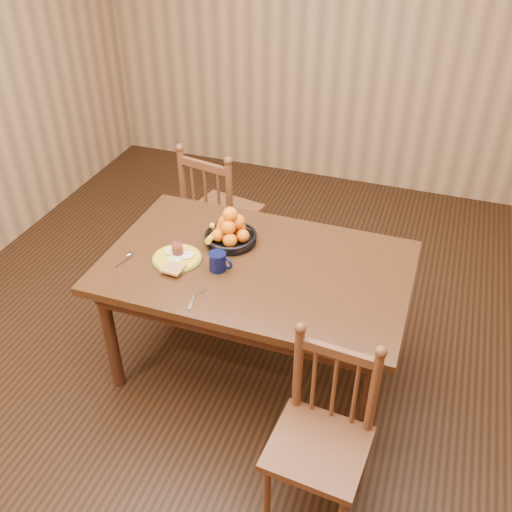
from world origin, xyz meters
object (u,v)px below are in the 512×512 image
(dining_table, at_px, (256,276))
(chair_far, at_px, (220,213))
(breakfast_plate, at_px, (177,258))
(fruit_bowl, at_px, (230,231))
(chair_near, at_px, (321,438))
(coffee_mug, at_px, (218,261))

(dining_table, distance_m, chair_far, 1.01)
(breakfast_plate, xyz_separation_m, fruit_bowl, (0.20, 0.26, 0.05))
(dining_table, relative_size, chair_near, 1.76)
(dining_table, relative_size, chair_far, 1.63)
(dining_table, xyz_separation_m, breakfast_plate, (-0.41, -0.11, 0.10))
(chair_near, height_order, coffee_mug, chair_near)
(dining_table, height_order, chair_far, chair_far)
(chair_far, bearing_deg, fruit_bowl, 128.34)
(chair_far, distance_m, fruit_bowl, 0.84)
(dining_table, xyz_separation_m, coffee_mug, (-0.17, -0.11, 0.14))
(chair_far, distance_m, breakfast_plate, 0.99)
(fruit_bowl, bearing_deg, dining_table, -36.26)
(chair_near, distance_m, breakfast_plate, 1.18)
(breakfast_plate, height_order, fruit_bowl, fruit_bowl)
(dining_table, bearing_deg, chair_near, -52.43)
(chair_near, bearing_deg, dining_table, 131.93)
(dining_table, bearing_deg, chair_far, 124.07)
(dining_table, distance_m, coffee_mug, 0.24)
(chair_far, relative_size, breakfast_plate, 3.38)
(chair_far, bearing_deg, coffee_mug, 123.33)
(fruit_bowl, bearing_deg, coffee_mug, -82.06)
(breakfast_plate, relative_size, fruit_bowl, 1.00)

